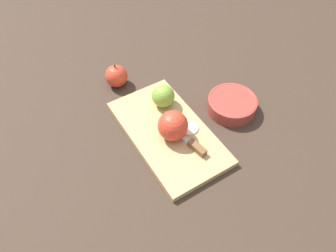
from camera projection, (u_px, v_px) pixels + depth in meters
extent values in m
plane|color=#38281E|center=(168.00, 135.00, 0.92)|extent=(4.00, 4.00, 0.00)
cube|color=tan|center=(168.00, 133.00, 0.92)|extent=(0.39, 0.24, 0.02)
sphere|color=olive|center=(163.00, 96.00, 0.95)|extent=(0.07, 0.07, 0.07)
cylinder|color=beige|center=(164.00, 95.00, 0.95)|extent=(0.06, 0.02, 0.06)
sphere|color=red|center=(173.00, 126.00, 0.87)|extent=(0.08, 0.08, 0.08)
cylinder|color=beige|center=(171.00, 124.00, 0.87)|extent=(0.01, 0.08, 0.08)
cube|color=silver|center=(178.00, 133.00, 0.90)|extent=(0.09, 0.02, 0.00)
cube|color=brown|center=(197.00, 148.00, 0.86)|extent=(0.06, 0.02, 0.02)
cylinder|color=beige|center=(189.00, 128.00, 0.91)|extent=(0.05, 0.05, 0.00)
sphere|color=red|center=(115.00, 77.00, 1.03)|extent=(0.07, 0.07, 0.07)
cylinder|color=#4C3319|center=(114.00, 66.00, 1.00)|extent=(0.01, 0.01, 0.01)
cylinder|color=#99382D|center=(232.00, 105.00, 0.97)|extent=(0.14, 0.14, 0.04)
torus|color=#99382D|center=(233.00, 101.00, 0.96)|extent=(0.14, 0.14, 0.01)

